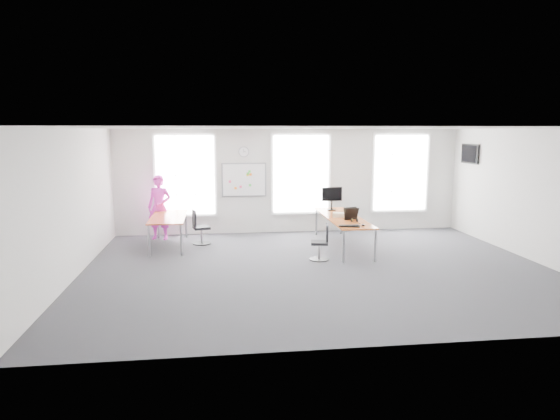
{
  "coord_description": "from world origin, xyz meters",
  "views": [
    {
      "loc": [
        -2.14,
        -10.27,
        2.94
      ],
      "look_at": [
        -0.67,
        1.2,
        1.1
      ],
      "focal_mm": 32.0,
      "sensor_mm": 36.0,
      "label": 1
    }
  ],
  "objects": [
    {
      "name": "wall_right",
      "position": [
        5.0,
        0.0,
        1.5
      ],
      "size": [
        0.0,
        10.0,
        10.0
      ],
      "primitive_type": "plane",
      "rotation": [
        1.57,
        0.0,
        -1.57
      ],
      "color": "silver",
      "rests_on": "ground"
    },
    {
      "name": "wall_clock",
      "position": [
        -1.35,
        3.97,
        2.35
      ],
      "size": [
        0.3,
        0.04,
        0.3
      ],
      "primitive_type": "cylinder",
      "rotation": [
        1.57,
        0.0,
        0.0
      ],
      "color": "gray",
      "rests_on": "wall_back"
    },
    {
      "name": "paper_stack",
      "position": [
        0.94,
        1.92,
        0.83
      ],
      "size": [
        0.36,
        0.31,
        0.1
      ],
      "primitive_type": "cube",
      "rotation": [
        0.0,
        0.0,
        -0.3
      ],
      "color": "beige",
      "rests_on": "desk_right"
    },
    {
      "name": "tv",
      "position": [
        4.95,
        3.0,
        2.3
      ],
      "size": [
        0.06,
        0.9,
        0.55
      ],
      "primitive_type": "cube",
      "color": "black",
      "rests_on": "wall_right"
    },
    {
      "name": "desk_left",
      "position": [
        -3.37,
        2.52,
        0.72
      ],
      "size": [
        0.86,
        2.16,
        0.79
      ],
      "color": "#AD4519",
      "rests_on": "ground"
    },
    {
      "name": "window_right",
      "position": [
        3.3,
        3.97,
        1.7
      ],
      "size": [
        1.6,
        0.06,
        2.2
      ],
      "primitive_type": "cube",
      "color": "white",
      "rests_on": "wall_back"
    },
    {
      "name": "ceiling",
      "position": [
        0.0,
        0.0,
        3.0
      ],
      "size": [
        10.0,
        10.0,
        0.0
      ],
      "primitive_type": "plane",
      "rotation": [
        3.14,
        0.0,
        0.0
      ],
      "color": "white",
      "rests_on": "ground"
    },
    {
      "name": "desk_right",
      "position": [
        1.03,
        1.9,
        0.73
      ],
      "size": [
        0.85,
        3.2,
        0.78
      ],
      "color": "#AD4519",
      "rests_on": "ground"
    },
    {
      "name": "headphones",
      "position": [
        1.13,
        1.19,
        0.82
      ],
      "size": [
        0.16,
        0.09,
        0.1
      ],
      "rotation": [
        0.0,
        0.0,
        -0.22
      ],
      "color": "black",
      "rests_on": "desk_right"
    },
    {
      "name": "chair_right",
      "position": [
        0.22,
        0.67,
        0.37
      ],
      "size": [
        0.45,
        0.45,
        0.84
      ],
      "rotation": [
        0.0,
        0.0,
        -1.75
      ],
      "color": "black",
      "rests_on": "ground"
    },
    {
      "name": "window_mid",
      "position": [
        0.3,
        3.97,
        1.7
      ],
      "size": [
        1.6,
        0.06,
        2.2
      ],
      "primitive_type": "cube",
      "color": "white",
      "rests_on": "wall_back"
    },
    {
      "name": "floor",
      "position": [
        0.0,
        0.0,
        0.0
      ],
      "size": [
        10.0,
        10.0,
        0.0
      ],
      "primitive_type": "plane",
      "color": "#29292F",
      "rests_on": "ground"
    },
    {
      "name": "wall_back",
      "position": [
        0.0,
        4.0,
        1.5
      ],
      "size": [
        10.0,
        0.0,
        10.0
      ],
      "primitive_type": "plane",
      "rotation": [
        1.57,
        0.0,
        0.0
      ],
      "color": "silver",
      "rests_on": "ground"
    },
    {
      "name": "wall_front",
      "position": [
        0.0,
        -4.0,
        1.5
      ],
      "size": [
        10.0,
        0.0,
        10.0
      ],
      "primitive_type": "plane",
      "rotation": [
        -1.57,
        0.0,
        0.0
      ],
      "color": "silver",
      "rests_on": "ground"
    },
    {
      "name": "wall_left",
      "position": [
        -5.0,
        0.0,
        1.5
      ],
      "size": [
        0.0,
        10.0,
        10.0
      ],
      "primitive_type": "plane",
      "rotation": [
        1.57,
        0.0,
        1.57
      ],
      "color": "silver",
      "rests_on": "ground"
    },
    {
      "name": "keyboard",
      "position": [
        0.85,
        0.61,
        0.79
      ],
      "size": [
        0.51,
        0.29,
        0.02
      ],
      "primitive_type": "cube",
      "rotation": [
        0.0,
        0.0,
        -0.26
      ],
      "color": "black",
      "rests_on": "desk_right"
    },
    {
      "name": "laptop_sleeve",
      "position": [
        1.13,
        1.48,
        0.93
      ],
      "size": [
        0.38,
        0.3,
        0.3
      ],
      "rotation": [
        0.0,
        0.0,
        0.31
      ],
      "color": "black",
      "rests_on": "desk_right"
    },
    {
      "name": "chair_left",
      "position": [
        -2.6,
        2.68,
        0.4
      ],
      "size": [
        0.49,
        0.49,
        0.91
      ],
      "rotation": [
        0.0,
        0.0,
        1.79
      ],
      "color": "black",
      "rests_on": "ground"
    },
    {
      "name": "person",
      "position": [
        -3.69,
        3.44,
        0.88
      ],
      "size": [
        0.72,
        0.56,
        1.76
      ],
      "primitive_type": "imported",
      "rotation": [
        0.0,
        0.0,
        -0.24
      ],
      "color": "#E532C3",
      "rests_on": "ground"
    },
    {
      "name": "whiteboard",
      "position": [
        -1.35,
        3.97,
        1.55
      ],
      "size": [
        1.2,
        0.03,
        0.9
      ],
      "primitive_type": "cube",
      "color": "white",
      "rests_on": "wall_back"
    },
    {
      "name": "mouse",
      "position": [
        1.19,
        0.64,
        0.8
      ],
      "size": [
        0.09,
        0.13,
        0.05
      ],
      "primitive_type": "ellipsoid",
      "rotation": [
        0.0,
        0.0,
        -0.16
      ],
      "color": "black",
      "rests_on": "desk_right"
    },
    {
      "name": "lens_cap",
      "position": [
        1.18,
        0.92,
        0.78
      ],
      "size": [
        0.07,
        0.07,
        0.01
      ],
      "primitive_type": "cylinder",
      "rotation": [
        0.0,
        0.0,
        -0.19
      ],
      "color": "black",
      "rests_on": "desk_right"
    },
    {
      "name": "window_left",
      "position": [
        -3.0,
        3.97,
        1.7
      ],
      "size": [
        1.6,
        0.06,
        2.2
      ],
      "primitive_type": "cube",
      "color": "white",
      "rests_on": "wall_back"
    },
    {
      "name": "monitor",
      "position": [
        1.0,
        2.98,
        1.16
      ],
      "size": [
        0.58,
        0.24,
        0.64
      ],
      "rotation": [
        0.0,
        0.0,
        0.12
      ],
      "color": "black",
      "rests_on": "desk_right"
    }
  ]
}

